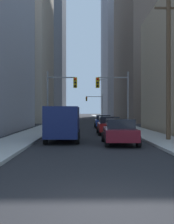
{
  "coord_description": "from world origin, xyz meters",
  "views": [
    {
      "loc": [
        -0.55,
        -5.38,
        1.98
      ],
      "look_at": [
        0.0,
        28.31,
        1.87
      ],
      "focal_mm": 44.41,
      "sensor_mm": 36.0,
      "label": 1
    }
  ],
  "objects_px": {
    "sedan_red": "(109,125)",
    "sedan_blue": "(103,121)",
    "traffic_signal_near_left": "(60,91)",
    "traffic_signal_near_right": "(114,91)",
    "sedan_maroon": "(120,131)",
    "traffic_signal_far_right": "(95,102)",
    "cargo_van_navy": "(63,122)"
  },
  "relations": [
    {
      "from": "sedan_red",
      "to": "sedan_blue",
      "type": "distance_m",
      "value": 8.85
    },
    {
      "from": "traffic_signal_near_left",
      "to": "traffic_signal_near_right",
      "type": "xyz_separation_m",
      "value": [
        5.47,
        0.0,
        0.01
      ]
    },
    {
      "from": "sedan_maroon",
      "to": "traffic_signal_near_left",
      "type": "bearing_deg",
      "value": 110.87
    },
    {
      "from": "sedan_blue",
      "to": "traffic_signal_near_left",
      "type": "relative_size",
      "value": 0.71
    },
    {
      "from": "traffic_signal_near_left",
      "to": "traffic_signal_far_right",
      "type": "bearing_deg",
      "value": 82.0
    },
    {
      "from": "cargo_van_navy",
      "to": "traffic_signal_near_right",
      "type": "xyz_separation_m",
      "value": [
        4.48,
        9.81,
        2.74
      ]
    },
    {
      "from": "sedan_blue",
      "to": "traffic_signal_far_right",
      "type": "height_order",
      "value": "traffic_signal_far_right"
    },
    {
      "from": "sedan_red",
      "to": "traffic_signal_near_right",
      "type": "height_order",
      "value": "traffic_signal_near_right"
    },
    {
      "from": "cargo_van_navy",
      "to": "traffic_signal_near_right",
      "type": "height_order",
      "value": "traffic_signal_near_right"
    },
    {
      "from": "sedan_maroon",
      "to": "traffic_signal_near_left",
      "type": "distance_m",
      "value": 12.92
    },
    {
      "from": "sedan_red",
      "to": "traffic_signal_near_right",
      "type": "bearing_deg",
      "value": 77.94
    },
    {
      "from": "cargo_van_navy",
      "to": "traffic_signal_near_right",
      "type": "relative_size",
      "value": 0.87
    },
    {
      "from": "sedan_red",
      "to": "traffic_signal_far_right",
      "type": "height_order",
      "value": "traffic_signal_far_right"
    },
    {
      "from": "sedan_red",
      "to": "traffic_signal_near_left",
      "type": "height_order",
      "value": "traffic_signal_near_left"
    },
    {
      "from": "sedan_maroon",
      "to": "sedan_blue",
      "type": "relative_size",
      "value": 1.0
    },
    {
      "from": "traffic_signal_near_left",
      "to": "traffic_signal_near_right",
      "type": "distance_m",
      "value": 5.47
    },
    {
      "from": "cargo_van_navy",
      "to": "traffic_signal_far_right",
      "type": "distance_m",
      "value": 47.0
    },
    {
      "from": "cargo_van_navy",
      "to": "traffic_signal_near_right",
      "type": "bearing_deg",
      "value": 65.47
    },
    {
      "from": "sedan_maroon",
      "to": "sedan_red",
      "type": "relative_size",
      "value": 1.01
    },
    {
      "from": "sedan_red",
      "to": "traffic_signal_far_right",
      "type": "bearing_deg",
      "value": 89.04
    },
    {
      "from": "traffic_signal_near_right",
      "to": "sedan_maroon",
      "type": "bearing_deg",
      "value": -94.94
    },
    {
      "from": "cargo_van_navy",
      "to": "sedan_maroon",
      "type": "xyz_separation_m",
      "value": [
        3.47,
        -1.89,
        -0.52
      ]
    },
    {
      "from": "sedan_red",
      "to": "traffic_signal_near_left",
      "type": "bearing_deg",
      "value": 134.65
    },
    {
      "from": "traffic_signal_near_left",
      "to": "traffic_signal_far_right",
      "type": "height_order",
      "value": "same"
    },
    {
      "from": "sedan_maroon",
      "to": "sedan_red",
      "type": "distance_m",
      "value": 7.14
    },
    {
      "from": "sedan_maroon",
      "to": "traffic_signal_near_left",
      "type": "relative_size",
      "value": 0.71
    },
    {
      "from": "cargo_van_navy",
      "to": "traffic_signal_far_right",
      "type": "bearing_deg",
      "value": 84.86
    },
    {
      "from": "cargo_van_navy",
      "to": "traffic_signal_near_left",
      "type": "relative_size",
      "value": 0.87
    },
    {
      "from": "sedan_maroon",
      "to": "traffic_signal_near_right",
      "type": "xyz_separation_m",
      "value": [
        1.01,
        11.69,
        3.25
      ]
    },
    {
      "from": "traffic_signal_near_left",
      "to": "cargo_van_navy",
      "type": "bearing_deg",
      "value": -84.23
    },
    {
      "from": "traffic_signal_near_right",
      "to": "traffic_signal_far_right",
      "type": "relative_size",
      "value": 1.0
    },
    {
      "from": "sedan_blue",
      "to": "traffic_signal_near_left",
      "type": "bearing_deg",
      "value": -137.34
    }
  ]
}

